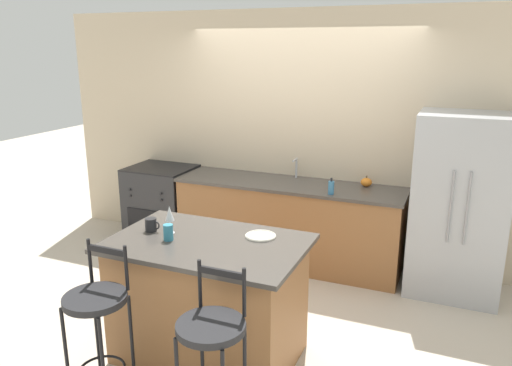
{
  "coord_description": "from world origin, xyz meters",
  "views": [
    {
      "loc": [
        1.66,
        -4.48,
        2.32
      ],
      "look_at": [
        0.01,
        -0.55,
        1.14
      ],
      "focal_mm": 35.0,
      "sensor_mm": 36.0,
      "label": 1
    }
  ],
  "objects": [
    {
      "name": "ground_plane",
      "position": [
        0.0,
        0.0,
        0.0
      ],
      "size": [
        18.0,
        18.0,
        0.0
      ],
      "primitive_type": "plane",
      "color": "beige"
    },
    {
      "name": "wall_back",
      "position": [
        0.0,
        0.72,
        1.35
      ],
      "size": [
        6.0,
        0.07,
        2.7
      ],
      "color": "beige",
      "rests_on": "ground_plane"
    },
    {
      "name": "back_counter",
      "position": [
        0.0,
        0.39,
        0.46
      ],
      "size": [
        2.45,
        0.7,
        0.91
      ],
      "color": "#936038",
      "rests_on": "ground_plane"
    },
    {
      "name": "sink_faucet",
      "position": [
        0.0,
        0.59,
        1.05
      ],
      "size": [
        0.02,
        0.13,
        0.22
      ],
      "color": "#ADAFB5",
      "rests_on": "back_counter"
    },
    {
      "name": "kitchen_island",
      "position": [
        0.01,
        -1.49,
        0.48
      ],
      "size": [
        1.44,
        0.94,
        0.94
      ],
      "color": "#936038",
      "rests_on": "ground_plane"
    },
    {
      "name": "refrigerator",
      "position": [
        1.69,
        0.36,
        0.87
      ],
      "size": [
        0.84,
        0.71,
        1.74
      ],
      "color": "#ADAFB5",
      "rests_on": "ground_plane"
    },
    {
      "name": "oven_range",
      "position": [
        -1.62,
        0.38,
        0.46
      ],
      "size": [
        0.75,
        0.67,
        0.93
      ],
      "color": "#28282B",
      "rests_on": "ground_plane"
    },
    {
      "name": "bar_stool_near",
      "position": [
        -0.4,
        -2.23,
        0.63
      ],
      "size": [
        0.41,
        0.41,
        1.09
      ],
      "color": "black",
      "rests_on": "ground_plane"
    },
    {
      "name": "bar_stool_far",
      "position": [
        0.43,
        -2.23,
        0.63
      ],
      "size": [
        0.41,
        0.41,
        1.09
      ],
      "color": "black",
      "rests_on": "ground_plane"
    },
    {
      "name": "dinner_plate",
      "position": [
        0.34,
        -1.26,
        0.95
      ],
      "size": [
        0.23,
        0.23,
        0.02
      ],
      "color": "beige",
      "rests_on": "kitchen_island"
    },
    {
      "name": "wine_glass",
      "position": [
        -0.32,
        -1.46,
        1.09
      ],
      "size": [
        0.07,
        0.07,
        0.22
      ],
      "color": "white",
      "rests_on": "kitchen_island"
    },
    {
      "name": "coffee_mug",
      "position": [
        -0.48,
        -1.48,
        0.99
      ],
      "size": [
        0.12,
        0.09,
        0.1
      ],
      "color": "#232326",
      "rests_on": "kitchen_island"
    },
    {
      "name": "tumbler_cup",
      "position": [
        -0.26,
        -1.58,
        1.0
      ],
      "size": [
        0.07,
        0.07,
        0.12
      ],
      "color": "teal",
      "rests_on": "kitchen_island"
    },
    {
      "name": "pumpkin_decoration",
      "position": [
        0.78,
        0.55,
        0.95
      ],
      "size": [
        0.12,
        0.12,
        0.11
      ],
      "color": "orange",
      "rests_on": "back_counter"
    },
    {
      "name": "soap_bottle",
      "position": [
        0.52,
        0.14,
        0.98
      ],
      "size": [
        0.06,
        0.06,
        0.16
      ],
      "color": "teal",
      "rests_on": "back_counter"
    }
  ]
}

